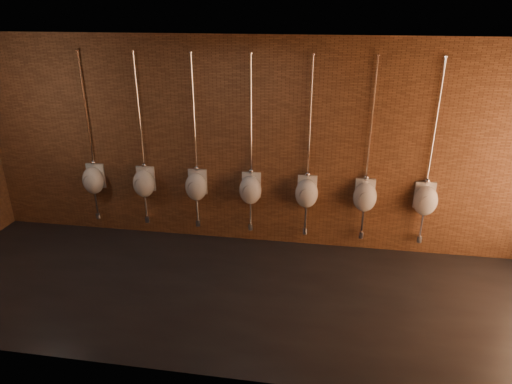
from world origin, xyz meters
The scene contains 9 objects.
ground centered at (0.00, 0.00, 0.00)m, with size 8.50×8.50×0.00m, color black.
room_shell centered at (0.00, 0.00, 2.01)m, with size 8.54×3.04×3.22m.
urinal_0 centered at (-2.55, 1.38, 0.94)m, with size 0.36×0.32×2.71m.
urinal_1 centered at (-1.69, 1.38, 0.94)m, with size 0.36×0.32×2.71m.
urinal_2 centered at (-0.82, 1.38, 0.94)m, with size 0.36×0.32×2.71m.
urinal_3 centered at (0.04, 1.38, 0.94)m, with size 0.36×0.32×2.71m.
urinal_4 centered at (0.90, 1.38, 0.94)m, with size 0.36×0.32×2.71m.
urinal_5 centered at (1.77, 1.38, 0.94)m, with size 0.36×0.32×2.71m.
urinal_6 centered at (2.63, 1.38, 0.94)m, with size 0.36×0.32×2.71m.
Camera 1 is at (1.15, -5.03, 3.61)m, focal length 32.00 mm.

